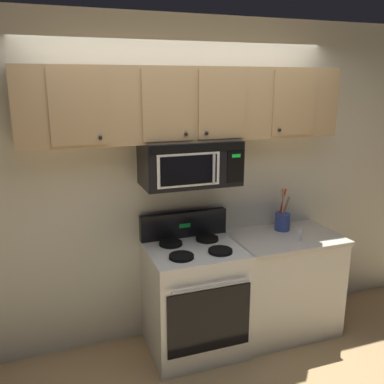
{
  "coord_description": "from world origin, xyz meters",
  "views": [
    {
      "loc": [
        -1.07,
        -2.51,
        2.19
      ],
      "look_at": [
        0.0,
        0.49,
        1.35
      ],
      "focal_mm": 39.13,
      "sensor_mm": 36.0,
      "label": 1
    }
  ],
  "objects_px": {
    "salt_shaker": "(299,234)",
    "utensil_crock_blue": "(282,220)",
    "stove_range": "(195,297)",
    "over_range_microwave": "(190,163)"
  },
  "relations": [
    {
      "from": "utensil_crock_blue",
      "to": "salt_shaker",
      "type": "distance_m",
      "value": 0.28
    },
    {
      "from": "salt_shaker",
      "to": "utensil_crock_blue",
      "type": "bearing_deg",
      "value": 88.78
    },
    {
      "from": "over_range_microwave",
      "to": "utensil_crock_blue",
      "type": "height_order",
      "value": "over_range_microwave"
    },
    {
      "from": "over_range_microwave",
      "to": "salt_shaker",
      "type": "height_order",
      "value": "over_range_microwave"
    },
    {
      "from": "over_range_microwave",
      "to": "salt_shaker",
      "type": "bearing_deg",
      "value": -16.07
    },
    {
      "from": "stove_range",
      "to": "over_range_microwave",
      "type": "height_order",
      "value": "over_range_microwave"
    },
    {
      "from": "stove_range",
      "to": "salt_shaker",
      "type": "distance_m",
      "value": 1.02
    },
    {
      "from": "stove_range",
      "to": "utensil_crock_blue",
      "type": "relative_size",
      "value": 2.9
    },
    {
      "from": "stove_range",
      "to": "over_range_microwave",
      "type": "distance_m",
      "value": 1.11
    },
    {
      "from": "over_range_microwave",
      "to": "utensil_crock_blue",
      "type": "xyz_separation_m",
      "value": [
        0.89,
        0.03,
        -0.58
      ]
    }
  ]
}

